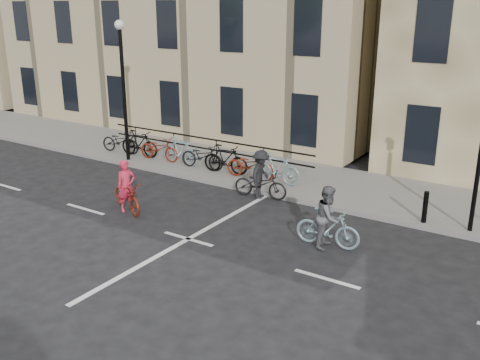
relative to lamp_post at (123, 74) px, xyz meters
The scene contains 10 objects.
ground 8.59m from the lamp_post, 34.09° to the right, with size 120.00×120.00×0.00m, color black.
sidewalk 4.52m from the lamp_post, 32.62° to the left, with size 46.00×4.00×0.15m, color slate.
building_west 9.11m from the lamp_post, 106.21° to the left, with size 20.00×10.00×10.00m, color tan.
building_far 21.34m from the lamp_post, 156.20° to the left, with size 12.00×10.00×9.00m, color tan.
lamp_post is the anchor object (origin of this frame).
bollard_east 11.86m from the lamp_post, ahead, with size 0.14×0.14×0.90m, color black.
parked_bikes 3.93m from the lamp_post, 13.63° to the left, with size 9.35×1.23×1.05m.
cyclist_pink 6.01m from the lamp_post, 45.72° to the right, with size 1.87×1.26×1.57m.
cyclist_grey 10.55m from the lamp_post, 15.95° to the right, with size 1.74×0.86×1.64m.
cyclist_dark 7.06m from the lamp_post, ahead, with size 1.86×1.11×1.59m.
Camera 1 is at (8.28, -10.14, 5.90)m, focal length 40.00 mm.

